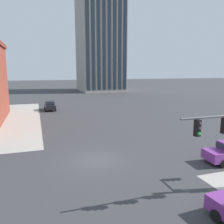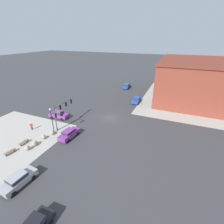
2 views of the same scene
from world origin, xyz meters
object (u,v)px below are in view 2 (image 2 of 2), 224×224
Objects in this scene: car_cross_eastbound at (59,114)px; car_cross_westbound at (137,100)px; bollard_sphere_curb_c at (35,143)px; car_parked_curb at (127,86)px; bollard_sphere_curb_e at (27,148)px; car_main_southbound_far at (18,180)px; traffic_signal_main at (61,111)px; bollard_sphere_curb_a at (52,133)px; bollard_sphere_curb_d at (34,144)px; bench_near_signal at (24,142)px; bollard_sphere_curb_b at (44,137)px; pedestrian_at_curb at (31,126)px; car_main_southbound_near at (69,133)px; bench_mid_block at (10,152)px; street_lamp_corner_near at (52,118)px.

car_cross_eastbound is 21.69m from car_cross_westbound.
bollard_sphere_curb_c is 39.09m from car_parked_curb.
bollard_sphere_curb_e is 7.39m from car_main_southbound_far.
bollard_sphere_curb_a is at bearing 1.12° from traffic_signal_main.
bollard_sphere_curb_d is 8.28m from car_main_southbound_far.
traffic_signal_main is 3.66× the size of bench_near_signal.
bollard_sphere_curb_d is (0.32, 0.08, 0.00)m from bollard_sphere_curb_c.
bollard_sphere_curb_a and bollard_sphere_curb_b have the same top height.
bollard_sphere_curb_e is at bearing -3.46° from traffic_signal_main.
pedestrian_at_curb is at bearing -13.86° from car_parked_curb.
bollard_sphere_curb_a is 7.17m from car_cross_eastbound.
bollard_sphere_curb_b is 37.12m from car_parked_curb.
bollard_sphere_curb_a is 5.10m from pedestrian_at_curb.
car_cross_westbound is (-19.44, 10.69, -2.64)m from traffic_signal_main.
car_main_southbound_near is 11.29m from car_main_southbound_far.
traffic_signal_main is 7.98× the size of bollard_sphere_curb_c.
bollard_sphere_curb_b is 0.46× the size of bench_near_signal.
car_parked_curb is (-36.88, 4.14, 0.50)m from bollard_sphere_curb_b.
traffic_signal_main reaches higher than bench_near_signal.
bench_mid_block is 0.42× the size of car_parked_curb.
traffic_signal_main is 1.50× the size of car_cross_westbound.
car_main_southbound_far is at bearing 3.17° from car_main_southbound_near.
car_parked_curb is (-34.39, 3.88, -2.36)m from street_lamp_corner_near.
bollard_sphere_curb_c is (6.94, -0.40, -3.15)m from traffic_signal_main.
street_lamp_corner_near is (-2.49, 0.26, 2.86)m from bollard_sphere_curb_b.
bench_near_signal is at bearing 5.30° from car_cross_eastbound.
car_parked_curb reaches higher than pedestrian_at_curb.
car_main_southbound_near is (-0.44, 3.68, 0.50)m from bollard_sphere_curb_a.
car_parked_curb is (-39.19, 4.02, 0.50)m from bollard_sphere_curb_d.
car_parked_curb is (-12.50, -6.99, 0.00)m from car_cross_westbound.
car_main_southbound_far reaches higher than bench_mid_block.
bollard_sphere_curb_a is 1.00× the size of bollard_sphere_curb_c.
bollard_sphere_curb_d is at bearing 17.02° from car_cross_eastbound.
car_main_southbound_far is at bearing 0.83° from car_parked_curb.
bollard_sphere_curb_d is at bearing 15.03° from bollard_sphere_curb_c.
car_parked_curb is (-42.22, 6.00, 0.59)m from bench_mid_block.
car_parked_curb reaches higher than bollard_sphere_curb_b.
pedestrian_at_curb is 36.37m from car_parked_curb.
bollard_sphere_curb_e is at bearing 134.27° from bench_mid_block.
bollard_sphere_curb_d is 0.54× the size of pedestrian_at_curb.
bollard_sphere_curb_b is 5.65m from bench_mid_block.
car_cross_eastbound is at bearing -13.88° from car_parked_curb.
bollard_sphere_curb_e is 0.16× the size of street_lamp_corner_near.
street_lamp_corner_near is at bearing -26.41° from car_cross_westbound.
pedestrian_at_curb is at bearing -86.26° from car_main_southbound_near.
car_cross_westbound and car_parked_curb have the same top height.
street_lamp_corner_near reaches higher than pedestrian_at_curb.
pedestrian_at_curb is at bearing -56.10° from traffic_signal_main.
pedestrian_at_curb is 0.30× the size of street_lamp_corner_near.
pedestrian_at_curb reaches higher than bench_mid_block.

